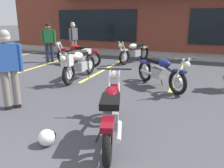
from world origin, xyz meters
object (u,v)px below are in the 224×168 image
(person_by_back_row, at_px, (49,40))
(motorcycle_black_cruiser, at_px, (78,63))
(motorcycle_foreground_classic, at_px, (111,111))
(motorcycle_orange_scrambler, at_px, (77,54))
(motorcycle_red_sportbike, at_px, (161,71))
(motorcycle_green_cafe_racer, at_px, (134,52))
(person_in_shorts_foreground, at_px, (73,37))
(helmet_on_pavement, at_px, (47,138))
(person_in_black_shirt, at_px, (8,65))

(person_by_back_row, bearing_deg, motorcycle_black_cruiser, -40.00)
(motorcycle_foreground_classic, xyz_separation_m, motorcycle_orange_scrambler, (-3.41, 5.04, 0.00))
(motorcycle_red_sportbike, bearing_deg, motorcycle_foreground_classic, -94.97)
(motorcycle_green_cafe_racer, bearing_deg, person_in_shorts_foreground, 172.91)
(motorcycle_green_cafe_racer, height_order, helmet_on_pavement, motorcycle_green_cafe_racer)
(motorcycle_red_sportbike, height_order, motorcycle_orange_scrambler, same)
(motorcycle_black_cruiser, distance_m, person_in_black_shirt, 2.63)
(motorcycle_green_cafe_racer, xyz_separation_m, helmet_on_pavement, (0.56, -7.03, -0.33))
(motorcycle_black_cruiser, height_order, person_in_shorts_foreground, person_in_shorts_foreground)
(motorcycle_red_sportbike, relative_size, person_in_black_shirt, 1.01)
(motorcycle_black_cruiser, bearing_deg, person_in_shorts_foreground, 121.59)
(motorcycle_red_sportbike, distance_m, motorcycle_orange_scrambler, 4.16)
(motorcycle_orange_scrambler, height_order, person_by_back_row, person_by_back_row)
(motorcycle_red_sportbike, bearing_deg, person_by_back_row, 157.67)
(motorcycle_orange_scrambler, bearing_deg, person_in_black_shirt, -78.34)
(motorcycle_foreground_classic, height_order, motorcycle_red_sportbike, same)
(motorcycle_black_cruiser, distance_m, motorcycle_green_cafe_racer, 3.53)
(motorcycle_red_sportbike, relative_size, person_by_back_row, 1.01)
(motorcycle_red_sportbike, bearing_deg, motorcycle_orange_scrambler, 152.19)
(motorcycle_foreground_classic, xyz_separation_m, motorcycle_black_cruiser, (-2.26, 3.01, 0.07))
(motorcycle_green_cafe_racer, bearing_deg, motorcycle_orange_scrambler, -145.21)
(motorcycle_orange_scrambler, bearing_deg, motorcycle_foreground_classic, -55.90)
(motorcycle_black_cruiser, bearing_deg, motorcycle_green_cafe_racer, 76.08)
(motorcycle_foreground_classic, xyz_separation_m, person_by_back_row, (-4.89, 5.22, 0.49))
(motorcycle_black_cruiser, relative_size, helmet_on_pavement, 8.10)
(motorcycle_red_sportbike, height_order, motorcycle_green_cafe_racer, same)
(motorcycle_foreground_classic, distance_m, person_by_back_row, 7.17)
(motorcycle_red_sportbike, xyz_separation_m, person_in_black_shirt, (-2.73, -2.68, 0.49))
(motorcycle_red_sportbike, relative_size, motorcycle_black_cruiser, 0.80)
(motorcycle_foreground_classic, height_order, person_by_back_row, person_by_back_row)
(motorcycle_green_cafe_racer, distance_m, motorcycle_orange_scrambler, 2.45)
(motorcycle_red_sportbike, xyz_separation_m, motorcycle_green_cafe_racer, (-1.67, 3.34, 0.00))
(motorcycle_orange_scrambler, xyz_separation_m, person_in_shorts_foreground, (-1.20, 1.79, 0.49))
(person_in_shorts_foreground, distance_m, helmet_on_pavement, 8.37)
(person_in_black_shirt, bearing_deg, motorcycle_red_sportbike, 44.42)
(motorcycle_foreground_classic, height_order, helmet_on_pavement, motorcycle_foreground_classic)
(motorcycle_black_cruiser, bearing_deg, helmet_on_pavement, -68.55)
(motorcycle_red_sportbike, height_order, helmet_on_pavement, motorcycle_red_sportbike)
(motorcycle_black_cruiser, height_order, helmet_on_pavement, motorcycle_black_cruiser)
(motorcycle_red_sportbike, bearing_deg, helmet_on_pavement, -106.76)
(person_in_shorts_foreground, distance_m, person_by_back_row, 1.64)
(motorcycle_foreground_classic, bearing_deg, helmet_on_pavement, -144.97)
(motorcycle_green_cafe_racer, height_order, person_by_back_row, person_by_back_row)
(motorcycle_red_sportbike, bearing_deg, motorcycle_green_cafe_racer, 116.64)
(motorcycle_orange_scrambler, xyz_separation_m, person_in_black_shirt, (0.95, -4.62, 0.49))
(helmet_on_pavement, bearing_deg, person_by_back_row, 124.88)
(person_in_shorts_foreground, relative_size, person_by_back_row, 1.00)
(person_in_shorts_foreground, bearing_deg, person_by_back_row, -99.88)
(person_in_shorts_foreground, bearing_deg, motorcycle_red_sportbike, -37.45)
(motorcycle_foreground_classic, distance_m, helmet_on_pavement, 1.08)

